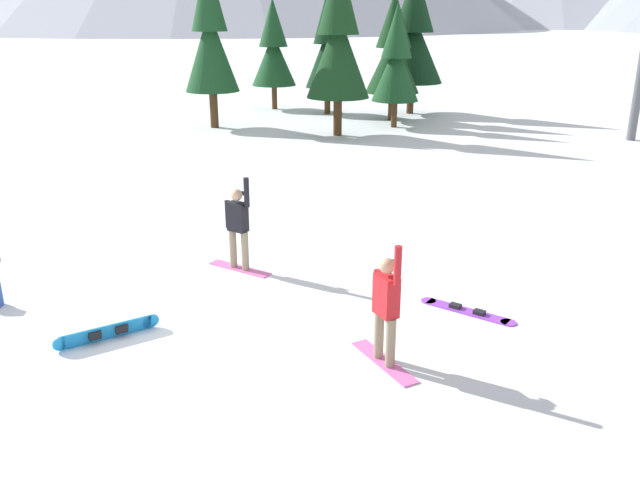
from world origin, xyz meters
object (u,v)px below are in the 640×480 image
object	(u,v)px
pine_tree_short	(338,39)
pine_tree_slender	(393,51)
pine_tree_young	(210,36)
loose_snowboard_near_left	(467,311)
snowboarder_midground	(238,226)
pine_tree_tall	(328,47)
pine_tree_twin	(413,36)
pine_tree_leaning	(273,49)
loose_snowboard_near_right	(108,332)
pine_tree_broad	(396,61)
snowboarder_foreground	(386,307)

from	to	relation	value
pine_tree_short	pine_tree_slender	distance (m)	5.02
pine_tree_young	pine_tree_slender	size ratio (longest dim) A/B	1.23
loose_snowboard_near_left	pine_tree_slender	size ratio (longest dim) A/B	0.30
pine_tree_young	snowboarder_midground	bearing A→B (deg)	-59.25
pine_tree_short	pine_tree_tall	xyz separation A→B (m)	(-2.52, 5.69, -0.64)
pine_tree_twin	pine_tree_leaning	xyz separation A→B (m)	(-7.31, -1.00, -0.76)
pine_tree_twin	pine_tree_slender	size ratio (longest dim) A/B	1.18
loose_snowboard_near_right	loose_snowboard_near_left	size ratio (longest dim) A/B	0.80
loose_snowboard_near_left	loose_snowboard_near_right	bearing A→B (deg)	-149.75
pine_tree_short	pine_tree_tall	bearing A→B (deg)	113.87
pine_tree_broad	pine_tree_leaning	xyz separation A→B (m)	(-7.58, 3.43, 0.17)
pine_tree_tall	pine_tree_short	bearing A→B (deg)	-66.13
pine_tree_young	pine_tree_tall	bearing A→B (deg)	59.09
snowboarder_midground	pine_tree_leaning	size ratio (longest dim) A/B	0.35
snowboarder_foreground	pine_tree_short	size ratio (longest dim) A/B	0.27
pine_tree_short	pine_tree_leaning	distance (m)	8.64
pine_tree_tall	pine_tree_slender	bearing A→B (deg)	-13.06
loose_snowboard_near_right	pine_tree_leaning	world-z (taller)	pine_tree_leaning
loose_snowboard_near_left	pine_tree_leaning	bearing A→B (deg)	121.83
snowboarder_foreground	pine_tree_slender	size ratio (longest dim) A/B	0.33
loose_snowboard_near_left	pine_tree_tall	world-z (taller)	pine_tree_tall
snowboarder_midground	pine_tree_young	bearing A→B (deg)	120.75
pine_tree_twin	pine_tree_young	distance (m)	10.51
pine_tree_twin	pine_tree_short	size ratio (longest dim) A/B	0.97
snowboarder_foreground	loose_snowboard_near_left	distance (m)	2.62
snowboarder_foreground	pine_tree_young	xyz separation A→B (m)	(-12.95, 17.98, 3.11)
pine_tree_twin	pine_tree_broad	xyz separation A→B (m)	(0.27, -4.43, -0.93)
pine_tree_leaning	pine_tree_short	bearing A→B (deg)	-47.41
snowboarder_foreground	pine_tree_short	bearing A→B (deg)	111.14
loose_snowboard_near_left	pine_tree_young	world-z (taller)	pine_tree_young
snowboarder_midground	loose_snowboard_near_right	world-z (taller)	snowboarder_midground
pine_tree_young	pine_tree_slender	world-z (taller)	pine_tree_young
pine_tree_twin	pine_tree_slender	xyz separation A→B (m)	(-0.37, -2.48, -0.61)
loose_snowboard_near_left	pine_tree_slender	bearing A→B (deg)	108.23
pine_tree_short	pine_tree_tall	world-z (taller)	pine_tree_short
loose_snowboard_near_left	pine_tree_broad	bearing A→B (deg)	108.23
snowboarder_midground	pine_tree_slender	distance (m)	20.46
loose_snowboard_near_left	pine_tree_leaning	xyz separation A→B (m)	(-13.74, 22.13, 3.12)
loose_snowboard_near_left	pine_tree_twin	bearing A→B (deg)	105.54
snowboarder_midground	pine_tree_slender	world-z (taller)	pine_tree_slender
pine_tree_twin	pine_tree_young	world-z (taller)	pine_tree_young
pine_tree_broad	pine_tree_slender	world-z (taller)	pine_tree_slender
loose_snowboard_near_left	pine_tree_short	size ratio (longest dim) A/B	0.25
loose_snowboard_near_right	pine_tree_broad	bearing A→B (deg)	92.02
pine_tree_twin	pine_tree_leaning	distance (m)	7.41
pine_tree_slender	loose_snowboard_near_left	bearing A→B (deg)	-71.77
pine_tree_broad	pine_tree_short	distance (m)	3.54
loose_snowboard_near_left	pine_tree_tall	distance (m)	24.12
pine_tree_broad	pine_tree_young	xyz separation A→B (m)	(-7.73, -2.98, 1.08)
loose_snowboard_near_left	pine_tree_slender	world-z (taller)	pine_tree_slender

